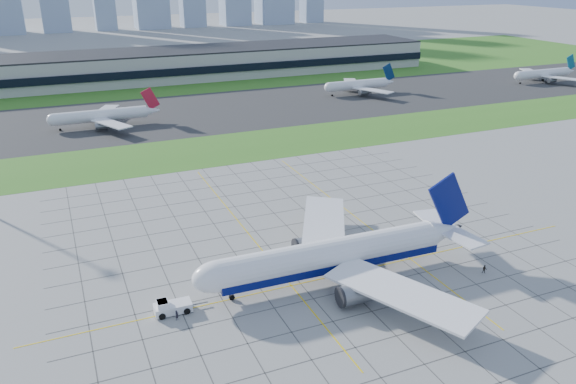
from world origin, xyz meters
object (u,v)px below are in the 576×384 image
object	(u,v)px
pushback_tug	(171,307)
distant_jet_1	(103,115)
airliner	(333,255)
distant_jet_3	(544,74)
crew_far	(485,269)
crew_near	(177,315)
distant_jet_2	(359,85)

from	to	relation	value
pushback_tug	distant_jet_1	size ratio (longest dim) A/B	0.23
airliner	pushback_tug	distance (m)	32.80
pushback_tug	distant_jet_3	size ratio (longest dim) A/B	0.23
airliner	distant_jet_1	xyz separation A→B (m)	(-29.28, 139.65, -0.75)
pushback_tug	crew_far	xyz separation A→B (m)	(62.13, -11.22, -0.29)
crew_near	crew_far	world-z (taller)	crew_near
distant_jet_2	crew_far	bearing A→B (deg)	-111.46
crew_near	distant_jet_3	size ratio (longest dim) A/B	0.04
pushback_tug	crew_far	bearing A→B (deg)	-8.91
airliner	crew_far	size ratio (longest dim) A/B	33.28
crew_near	distant_jet_3	xyz separation A→B (m)	(235.61, 143.83, 3.53)
airliner	distant_jet_1	world-z (taller)	airliner
airliner	pushback_tug	size ratio (longest dim) A/B	6.25
pushback_tug	distant_jet_2	bearing A→B (deg)	51.75
crew_far	airliner	bearing A→B (deg)	-158.46
pushback_tug	crew_near	size ratio (longest dim) A/B	5.18
airliner	distant_jet_1	bearing A→B (deg)	103.17
crew_far	distant_jet_1	xyz separation A→B (m)	(-58.87, 150.10, 3.56)
airliner	crew_far	xyz separation A→B (m)	(29.59, -10.45, -4.31)
distant_jet_1	distant_jet_2	size ratio (longest dim) A/B	1.00
crew_far	distant_jet_3	distance (m)	231.31
crew_far	distant_jet_3	bearing A→B (deg)	82.22
distant_jet_2	distant_jet_3	distance (m)	109.89
crew_near	distant_jet_3	world-z (taller)	distant_jet_3
crew_far	distant_jet_1	world-z (taller)	distant_jet_1
airliner	pushback_tug	xyz separation A→B (m)	(-32.54, 0.77, -4.02)
crew_far	crew_near	bearing A→B (deg)	-146.93
pushback_tug	crew_near	xyz separation A→B (m)	(0.48, -2.63, -0.26)
distant_jet_3	distant_jet_2	bearing A→B (deg)	173.57
crew_near	distant_jet_1	distance (m)	141.58
airliner	distant_jet_3	bearing A→B (deg)	36.22
crew_far	distant_jet_2	distance (m)	177.02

